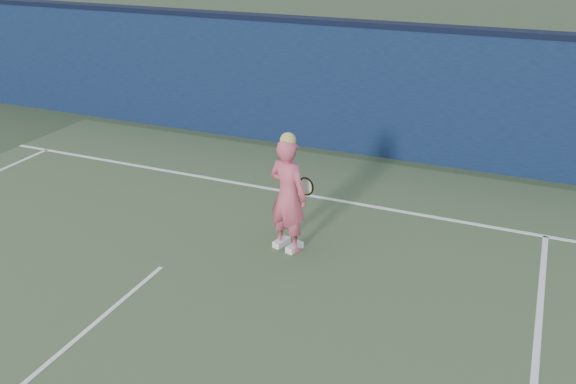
% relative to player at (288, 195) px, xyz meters
% --- Properties ---
extents(ground, '(80.00, 80.00, 0.00)m').
position_rel_player_xyz_m(ground, '(-1.38, -2.18, -0.85)').
color(ground, '#2F4128').
rests_on(ground, ground).
extents(backstop_wall, '(24.00, 0.40, 2.50)m').
position_rel_player_xyz_m(backstop_wall, '(-1.38, 4.32, 0.40)').
color(backstop_wall, '#0C1834').
rests_on(backstop_wall, ground).
extents(wall_cap, '(24.00, 0.42, 0.10)m').
position_rel_player_xyz_m(wall_cap, '(-1.38, 4.32, 1.70)').
color(wall_cap, black).
rests_on(wall_cap, backstop_wall).
extents(player, '(0.70, 0.55, 1.76)m').
position_rel_player_xyz_m(player, '(0.00, 0.00, 0.00)').
color(player, '#CC4F66').
rests_on(player, ground).
extents(racket, '(0.47, 0.28, 0.28)m').
position_rel_player_xyz_m(racket, '(0.09, 0.40, -0.01)').
color(racket, black).
rests_on(racket, ground).
extents(court_lines, '(11.00, 12.04, 0.01)m').
position_rel_player_xyz_m(court_lines, '(-1.38, -2.51, -0.83)').
color(court_lines, white).
rests_on(court_lines, court_surface).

